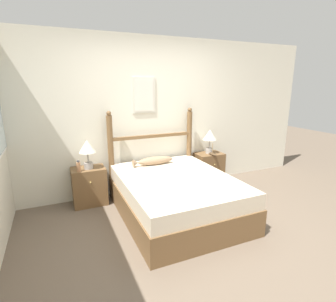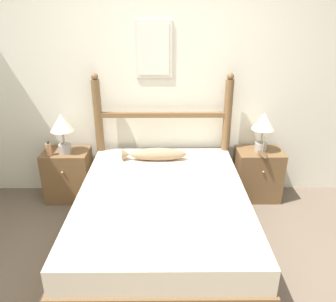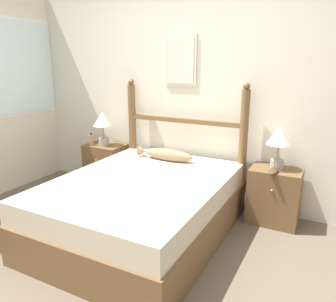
{
  "view_description": "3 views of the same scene",
  "coord_description": "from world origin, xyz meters",
  "px_view_note": "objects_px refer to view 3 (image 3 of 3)",
  "views": [
    {
      "loc": [
        -1.47,
        -2.41,
        1.81
      ],
      "look_at": [
        0.11,
        1.14,
        0.81
      ],
      "focal_mm": 28.0,
      "sensor_mm": 36.0,
      "label": 1
    },
    {
      "loc": [
        0.04,
        -1.79,
        2.0
      ],
      "look_at": [
        0.06,
        1.02,
        0.79
      ],
      "focal_mm": 35.0,
      "sensor_mm": 36.0,
      "label": 2
    },
    {
      "loc": [
        1.55,
        -1.75,
        1.62
      ],
      "look_at": [
        0.07,
        1.08,
        0.74
      ],
      "focal_mm": 35.0,
      "sensor_mm": 36.0,
      "label": 3
    }
  ],
  "objects_px": {
    "nightstand_right": "(274,196)",
    "table_lamp_left": "(103,122)",
    "nightstand_left": "(106,166)",
    "fish_pillow": "(166,154)",
    "table_lamp_right": "(279,139)",
    "bottle": "(91,139)",
    "model_boat": "(274,170)",
    "bed": "(142,207)"
  },
  "relations": [
    {
      "from": "nightstand_right",
      "to": "table_lamp_right",
      "type": "bearing_deg",
      "value": 120.27
    },
    {
      "from": "nightstand_right",
      "to": "nightstand_left",
      "type": "bearing_deg",
      "value": 180.0
    },
    {
      "from": "nightstand_right",
      "to": "table_lamp_right",
      "type": "relative_size",
      "value": 1.33
    },
    {
      "from": "bed",
      "to": "nightstand_left",
      "type": "height_order",
      "value": "nightstand_left"
    },
    {
      "from": "table_lamp_right",
      "to": "model_boat",
      "type": "distance_m",
      "value": 0.31
    },
    {
      "from": "bottle",
      "to": "fish_pillow",
      "type": "height_order",
      "value": "bottle"
    },
    {
      "from": "table_lamp_left",
      "to": "model_boat",
      "type": "xyz_separation_m",
      "value": [
        2.12,
        -0.08,
        -0.28
      ]
    },
    {
      "from": "nightstand_right",
      "to": "table_lamp_right",
      "type": "height_order",
      "value": "table_lamp_right"
    },
    {
      "from": "nightstand_left",
      "to": "bottle",
      "type": "height_order",
      "value": "bottle"
    },
    {
      "from": "table_lamp_left",
      "to": "table_lamp_right",
      "type": "bearing_deg",
      "value": 0.85
    },
    {
      "from": "nightstand_left",
      "to": "fish_pillow",
      "type": "xyz_separation_m",
      "value": [
        0.99,
        -0.19,
        0.34
      ]
    },
    {
      "from": "nightstand_right",
      "to": "bottle",
      "type": "distance_m",
      "value": 2.31
    },
    {
      "from": "nightstand_right",
      "to": "bottle",
      "type": "xyz_separation_m",
      "value": [
        -2.28,
        -0.1,
        0.37
      ]
    },
    {
      "from": "bed",
      "to": "model_boat",
      "type": "height_order",
      "value": "model_boat"
    },
    {
      "from": "bed",
      "to": "table_lamp_left",
      "type": "bearing_deg",
      "value": 142.73
    },
    {
      "from": "model_boat",
      "to": "fish_pillow",
      "type": "xyz_separation_m",
      "value": [
        -1.14,
        -0.08,
        0.03
      ]
    },
    {
      "from": "nightstand_right",
      "to": "table_lamp_left",
      "type": "relative_size",
      "value": 1.33
    },
    {
      "from": "nightstand_right",
      "to": "table_lamp_left",
      "type": "bearing_deg",
      "value": -179.2
    },
    {
      "from": "nightstand_right",
      "to": "model_boat",
      "type": "bearing_deg",
      "value": -94.22
    },
    {
      "from": "nightstand_left",
      "to": "table_lamp_right",
      "type": "distance_m",
      "value": 2.22
    },
    {
      "from": "nightstand_right",
      "to": "bottle",
      "type": "relative_size",
      "value": 3.4
    },
    {
      "from": "bed",
      "to": "nightstand_right",
      "type": "height_order",
      "value": "nightstand_right"
    },
    {
      "from": "bottle",
      "to": "fish_pillow",
      "type": "relative_size",
      "value": 0.26
    },
    {
      "from": "table_lamp_left",
      "to": "fish_pillow",
      "type": "distance_m",
      "value": 1.02
    },
    {
      "from": "table_lamp_left",
      "to": "model_boat",
      "type": "bearing_deg",
      "value": -2.26
    },
    {
      "from": "nightstand_left",
      "to": "bottle",
      "type": "bearing_deg",
      "value": -144.09
    },
    {
      "from": "bed",
      "to": "table_lamp_right",
      "type": "height_order",
      "value": "table_lamp_right"
    },
    {
      "from": "table_lamp_right",
      "to": "model_boat",
      "type": "xyz_separation_m",
      "value": [
        -0.01,
        -0.12,
        -0.28
      ]
    },
    {
      "from": "bed",
      "to": "bottle",
      "type": "bearing_deg",
      "value": 148.67
    },
    {
      "from": "table_lamp_left",
      "to": "fish_pillow",
      "type": "relative_size",
      "value": 0.65
    },
    {
      "from": "table_lamp_right",
      "to": "bottle",
      "type": "height_order",
      "value": "table_lamp_right"
    },
    {
      "from": "nightstand_left",
      "to": "table_lamp_right",
      "type": "relative_size",
      "value": 1.33
    },
    {
      "from": "nightstand_left",
      "to": "table_lamp_left",
      "type": "bearing_deg",
      "value": -71.03
    },
    {
      "from": "bed",
      "to": "table_lamp_left",
      "type": "relative_size",
      "value": 4.45
    },
    {
      "from": "table_lamp_right",
      "to": "model_boat",
      "type": "relative_size",
      "value": 1.71
    },
    {
      "from": "table_lamp_right",
      "to": "model_boat",
      "type": "bearing_deg",
      "value": -93.52
    },
    {
      "from": "table_lamp_left",
      "to": "bottle",
      "type": "height_order",
      "value": "table_lamp_left"
    },
    {
      "from": "nightstand_left",
      "to": "table_lamp_right",
      "type": "height_order",
      "value": "table_lamp_right"
    },
    {
      "from": "nightstand_left",
      "to": "table_lamp_right",
      "type": "bearing_deg",
      "value": 0.06
    },
    {
      "from": "model_boat",
      "to": "table_lamp_right",
      "type": "bearing_deg",
      "value": 86.48
    },
    {
      "from": "nightstand_left",
      "to": "model_boat",
      "type": "xyz_separation_m",
      "value": [
        2.13,
        -0.11,
        0.31
      ]
    },
    {
      "from": "bed",
      "to": "table_lamp_right",
      "type": "bearing_deg",
      "value": 38.11
    }
  ]
}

